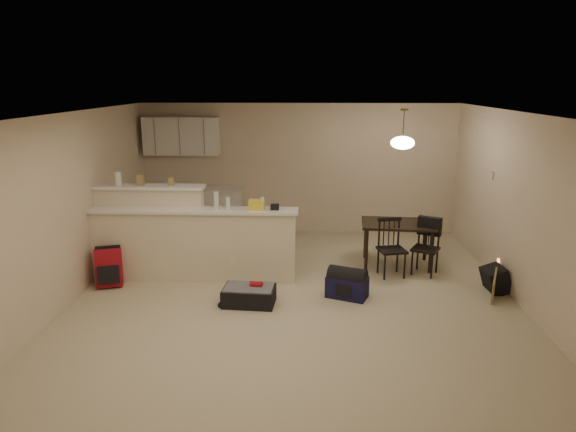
{
  "coord_description": "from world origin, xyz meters",
  "views": [
    {
      "loc": [
        0.16,
        -6.29,
        2.89
      ],
      "look_at": [
        -0.1,
        0.7,
        1.05
      ],
      "focal_mm": 32.0,
      "sensor_mm": 36.0,
      "label": 1
    }
  ],
  "objects_px": {
    "dining_chair_near": "(392,248)",
    "navy_duffel": "(347,287)",
    "black_daypack": "(496,279)",
    "pendant_lamp": "(403,142)",
    "suitcase": "(249,296)",
    "dining_table": "(398,228)",
    "red_backpack": "(109,268)",
    "dining_chair_far": "(425,247)"
  },
  "relations": [
    {
      "from": "navy_duffel",
      "to": "black_daypack",
      "type": "distance_m",
      "value": 2.14
    },
    {
      "from": "red_backpack",
      "to": "navy_duffel",
      "type": "xyz_separation_m",
      "value": [
        3.43,
        -0.3,
        -0.13
      ]
    },
    {
      "from": "pendant_lamp",
      "to": "dining_chair_far",
      "type": "bearing_deg",
      "value": -46.66
    },
    {
      "from": "dining_chair_far",
      "to": "black_daypack",
      "type": "distance_m",
      "value": 1.1
    },
    {
      "from": "dining_chair_far",
      "to": "black_daypack",
      "type": "height_order",
      "value": "dining_chair_far"
    },
    {
      "from": "dining_chair_near",
      "to": "red_backpack",
      "type": "distance_m",
      "value": 4.2
    },
    {
      "from": "dining_table",
      "to": "black_daypack",
      "type": "distance_m",
      "value": 1.66
    },
    {
      "from": "dining_table",
      "to": "suitcase",
      "type": "bearing_deg",
      "value": -139.44
    },
    {
      "from": "dining_chair_near",
      "to": "navy_duffel",
      "type": "bearing_deg",
      "value": -143.38
    },
    {
      "from": "black_daypack",
      "to": "red_backpack",
      "type": "bearing_deg",
      "value": 85.61
    },
    {
      "from": "suitcase",
      "to": "black_daypack",
      "type": "bearing_deg",
      "value": 13.87
    },
    {
      "from": "pendant_lamp",
      "to": "suitcase",
      "type": "height_order",
      "value": "pendant_lamp"
    },
    {
      "from": "pendant_lamp",
      "to": "navy_duffel",
      "type": "height_order",
      "value": "pendant_lamp"
    },
    {
      "from": "dining_chair_far",
      "to": "navy_duffel",
      "type": "distance_m",
      "value": 1.59
    },
    {
      "from": "pendant_lamp",
      "to": "red_backpack",
      "type": "distance_m",
      "value": 4.76
    },
    {
      "from": "dining_chair_near",
      "to": "dining_chair_far",
      "type": "bearing_deg",
      "value": -1.0
    },
    {
      "from": "pendant_lamp",
      "to": "black_daypack",
      "type": "relative_size",
      "value": 1.59
    },
    {
      "from": "dining_table",
      "to": "dining_chair_far",
      "type": "bearing_deg",
      "value": -41.83
    },
    {
      "from": "pendant_lamp",
      "to": "suitcase",
      "type": "distance_m",
      "value": 3.31
    },
    {
      "from": "dining_table",
      "to": "suitcase",
      "type": "relative_size",
      "value": 1.75
    },
    {
      "from": "dining_chair_near",
      "to": "navy_duffel",
      "type": "xyz_separation_m",
      "value": [
        -0.73,
        -0.83,
        -0.29
      ]
    },
    {
      "from": "dining_chair_near",
      "to": "suitcase",
      "type": "distance_m",
      "value": 2.36
    },
    {
      "from": "black_daypack",
      "to": "navy_duffel",
      "type": "bearing_deg",
      "value": 93.65
    },
    {
      "from": "dining_chair_near",
      "to": "black_daypack",
      "type": "relative_size",
      "value": 2.27
    },
    {
      "from": "dining_chair_near",
      "to": "red_backpack",
      "type": "height_order",
      "value": "dining_chair_near"
    },
    {
      "from": "dining_chair_far",
      "to": "dining_table",
      "type": "bearing_deg",
      "value": 161.44
    },
    {
      "from": "dining_chair_far",
      "to": "suitcase",
      "type": "height_order",
      "value": "dining_chair_far"
    },
    {
      "from": "pendant_lamp",
      "to": "dining_chair_near",
      "type": "relative_size",
      "value": 0.7
    },
    {
      "from": "dining_chair_near",
      "to": "navy_duffel",
      "type": "height_order",
      "value": "dining_chair_near"
    },
    {
      "from": "pendant_lamp",
      "to": "suitcase",
      "type": "xyz_separation_m",
      "value": [
        -2.22,
        -1.59,
        -1.87
      ]
    },
    {
      "from": "dining_chair_near",
      "to": "suitcase",
      "type": "relative_size",
      "value": 1.3
    },
    {
      "from": "dining_chair_near",
      "to": "dining_table",
      "type": "bearing_deg",
      "value": 59.86
    },
    {
      "from": "dining_chair_far",
      "to": "navy_duffel",
      "type": "relative_size",
      "value": 1.58
    },
    {
      "from": "pendant_lamp",
      "to": "black_daypack",
      "type": "height_order",
      "value": "pendant_lamp"
    },
    {
      "from": "dining_chair_near",
      "to": "suitcase",
      "type": "bearing_deg",
      "value": -163.87
    },
    {
      "from": "pendant_lamp",
      "to": "navy_duffel",
      "type": "relative_size",
      "value": 1.14
    },
    {
      "from": "suitcase",
      "to": "navy_duffel",
      "type": "distance_m",
      "value": 1.35
    },
    {
      "from": "dining_table",
      "to": "dining_chair_far",
      "type": "height_order",
      "value": "dining_chair_far"
    },
    {
      "from": "dining_chair_near",
      "to": "dining_chair_far",
      "type": "relative_size",
      "value": 1.03
    },
    {
      "from": "navy_duffel",
      "to": "dining_chair_near",
      "type": "bearing_deg",
      "value": 70.74
    },
    {
      "from": "dining_table",
      "to": "suitcase",
      "type": "height_order",
      "value": "dining_table"
    },
    {
      "from": "dining_chair_far",
      "to": "black_daypack",
      "type": "xyz_separation_m",
      "value": [
        0.86,
        -0.64,
        -0.26
      ]
    }
  ]
}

